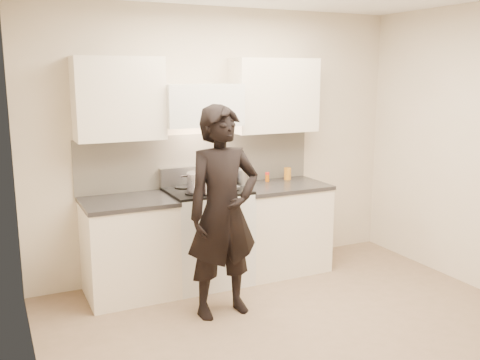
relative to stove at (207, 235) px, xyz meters
name	(u,v)px	position (x,y,z in m)	size (l,w,h in m)	color
ground_plane	(310,336)	(0.30, -1.42, -0.47)	(4.00, 4.00, 0.00)	#876B55
room_shell	(284,131)	(0.24, -1.05, 1.12)	(4.04, 3.54, 2.70)	beige
stove	(207,235)	(0.00, 0.00, 0.00)	(0.76, 0.65, 0.96)	white
counter_right	(280,227)	(0.83, 0.00, -0.01)	(0.92, 0.67, 0.92)	white
counter_left	(129,248)	(-0.78, 0.00, -0.01)	(0.82, 0.67, 0.92)	white
wok	(219,175)	(0.20, 0.14, 0.57)	(0.33, 0.40, 0.26)	#B2B0C8
stock_pot	(201,182)	(-0.11, -0.14, 0.58)	(0.39, 0.30, 0.18)	#B2B0C8
utensil_crock	(241,176)	(0.45, 0.16, 0.54)	(0.11, 0.11, 0.30)	#A5A5A6
spice_jar	(267,177)	(0.77, 0.18, 0.50)	(0.04, 0.04, 0.10)	#C35805
oil_glass	(288,174)	(1.01, 0.18, 0.51)	(0.07, 0.07, 0.13)	#C47B21
person	(223,212)	(-0.14, -0.73, 0.43)	(0.66, 0.43, 1.80)	black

